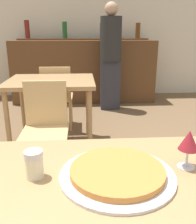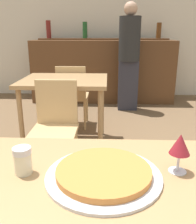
{
  "view_description": "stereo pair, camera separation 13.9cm",
  "coord_description": "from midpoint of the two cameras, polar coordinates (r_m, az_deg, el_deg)",
  "views": [
    {
      "loc": [
        -0.05,
        -0.77,
        1.26
      ],
      "look_at": [
        0.04,
        0.55,
        0.84
      ],
      "focal_mm": 40.0,
      "sensor_mm": 36.0,
      "label": 1
    },
    {
      "loc": [
        0.09,
        -0.77,
        1.26
      ],
      "look_at": [
        0.04,
        0.55,
        0.84
      ],
      "focal_mm": 40.0,
      "sensor_mm": 36.0,
      "label": 2
    }
  ],
  "objects": [
    {
      "name": "bar_back_shelf",
      "position": [
        4.83,
        -4.54,
        16.86
      ],
      "size": [
        2.39,
        0.24,
        0.34
      ],
      "color": "brown",
      "rests_on": "bar_counter"
    },
    {
      "name": "dining_table_far",
      "position": [
        2.75,
        -12.07,
        5.2
      ],
      "size": [
        0.92,
        0.78,
        0.78
      ],
      "color": "#A87F51",
      "rests_on": "ground_plane"
    },
    {
      "name": "bar_counter",
      "position": [
        4.74,
        -4.05,
        9.27
      ],
      "size": [
        2.6,
        0.56,
        1.12
      ],
      "color": "brown",
      "rests_on": "ground_plane"
    },
    {
      "name": "chair_far_side_front",
      "position": [
        2.27,
        -13.67,
        -2.55
      ],
      "size": [
        0.4,
        0.4,
        0.85
      ],
      "color": "tan",
      "rests_on": "ground_plane"
    },
    {
      "name": "wall_back",
      "position": [
        5.2,
        -4.26,
        19.29
      ],
      "size": [
        8.0,
        0.05,
        2.8
      ],
      "color": "silver",
      "rests_on": "ground_plane"
    },
    {
      "name": "person_standing",
      "position": [
        4.15,
        1.94,
        13.17
      ],
      "size": [
        0.34,
        0.34,
        1.71
      ],
      "color": "#2D2D38",
      "rests_on": "ground_plane"
    },
    {
      "name": "wine_glass",
      "position": [
        1.03,
        16.49,
        -6.55
      ],
      "size": [
        0.08,
        0.08,
        0.16
      ],
      "color": "silver",
      "rests_on": "dining_table_near"
    },
    {
      "name": "cheese_shaker",
      "position": [
        0.99,
        -18.36,
        -11.33
      ],
      "size": [
        0.07,
        0.07,
        0.11
      ],
      "color": "beige",
      "rests_on": "dining_table_near"
    },
    {
      "name": "pizza_tray",
      "position": [
        0.97,
        0.23,
        -13.79
      ],
      "size": [
        0.44,
        0.44,
        0.04
      ],
      "color": "silver",
      "rests_on": "dining_table_near"
    },
    {
      "name": "chair_far_side_back",
      "position": [
        3.34,
        -10.56,
        4.14
      ],
      "size": [
        0.4,
        0.4,
        0.85
      ],
      "rotation": [
        0.0,
        0.0,
        3.14
      ],
      "color": "tan",
      "rests_on": "ground_plane"
    },
    {
      "name": "dining_table_near",
      "position": [
        0.98,
        -4.6,
        -20.31
      ],
      "size": [
        1.15,
        0.81,
        0.74
      ],
      "color": "#A87F51",
      "rests_on": "ground_plane"
    }
  ]
}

